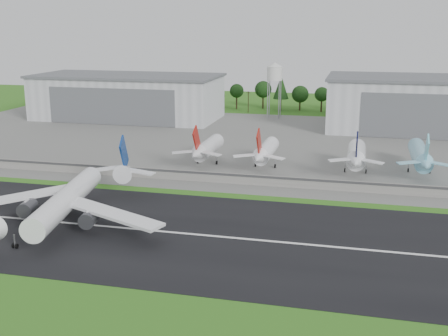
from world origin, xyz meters
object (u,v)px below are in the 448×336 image
(parked_jet_red_a, at_px, (206,149))
(parked_jet_skyblue, at_px, (421,156))
(parked_jet_red_b, at_px, (265,152))
(parked_jet_navy, at_px, (356,156))
(main_airliner, at_px, (65,205))

(parked_jet_red_a, relative_size, parked_jet_skyblue, 0.84)
(parked_jet_red_b, relative_size, parked_jet_navy, 1.00)
(parked_jet_navy, xyz_separation_m, parked_jet_skyblue, (20.91, 4.98, -0.18))
(parked_jet_red_b, bearing_deg, parked_jet_red_a, 179.98)
(parked_jet_skyblue, bearing_deg, parked_jet_navy, -166.59)
(main_airliner, xyz_separation_m, parked_jet_red_b, (39.09, 66.96, 1.12))
(parked_jet_red_a, height_order, parked_jet_skyblue, parked_jet_skyblue)
(main_airliner, bearing_deg, parked_jet_skyblue, -152.14)
(main_airliner, bearing_deg, parked_jet_navy, -146.77)
(main_airliner, relative_size, parked_jet_red_a, 1.89)
(main_airliner, distance_m, parked_jet_red_a, 69.35)
(parked_jet_navy, bearing_deg, parked_jet_red_a, -179.95)
(parked_jet_skyblue, bearing_deg, parked_jet_red_b, -174.45)
(parked_jet_red_a, bearing_deg, parked_jet_red_b, -0.02)
(parked_jet_red_b, relative_size, parked_jet_skyblue, 0.84)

